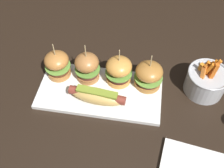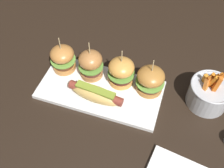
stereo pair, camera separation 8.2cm
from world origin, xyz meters
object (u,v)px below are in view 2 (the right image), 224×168
object	(u,v)px
platter_main	(101,90)
slider_center_left	(91,64)
slider_center_right	(121,71)
slider_far_left	(63,58)
hot_dog	(97,94)
slider_far_right	(150,80)
fries_bucket	(209,93)

from	to	relation	value
platter_main	slider_center_left	distance (m)	0.09
platter_main	slider_center_right	distance (m)	0.09
platter_main	slider_far_left	xyz separation A→B (m)	(-0.15, 0.05, 0.05)
hot_dog	slider_far_left	xyz separation A→B (m)	(-0.15, 0.09, 0.02)
slider_far_right	platter_main	bearing A→B (deg)	-161.54
slider_center_left	fries_bucket	world-z (taller)	slider_center_left
slider_center_right	fries_bucket	bearing A→B (deg)	3.08
hot_dog	slider_far_right	xyz separation A→B (m)	(0.15, 0.09, 0.02)
platter_main	slider_far_left	distance (m)	0.17
slider_far_left	slider_center_left	size ratio (longest dim) A/B	0.95
slider_far_right	fries_bucket	size ratio (longest dim) A/B	0.96
slider_far_left	fries_bucket	distance (m)	0.49
slider_far_left	hot_dog	bearing A→B (deg)	-29.82
slider_far_right	fries_bucket	world-z (taller)	slider_far_right
slider_far_left	slider_center_right	xyz separation A→B (m)	(0.20, 0.01, 0.00)
platter_main	slider_far_right	world-z (taller)	slider_far_right
hot_dog	slider_center_left	xyz separation A→B (m)	(-0.05, 0.09, 0.03)
slider_far_left	slider_center_left	distance (m)	0.10
slider_center_left	fries_bucket	distance (m)	0.39
hot_dog	fries_bucket	xyz separation A→B (m)	(0.33, 0.11, 0.01)
slider_far_left	slider_center_right	world-z (taller)	slider_center_right
platter_main	fries_bucket	size ratio (longest dim) A/B	2.88
slider_far_left	fries_bucket	size ratio (longest dim) A/B	0.99
slider_far_left	slider_center_right	size ratio (longest dim) A/B	0.98
hot_dog	slider_center_left	size ratio (longest dim) A/B	1.25
slider_far_right	slider_center_left	bearing A→B (deg)	-179.57
platter_main	slider_far_left	world-z (taller)	slider_far_left
slider_center_left	fries_bucket	xyz separation A→B (m)	(0.38, 0.02, -0.02)
platter_main	slider_center_right	size ratio (longest dim) A/B	2.87
slider_center_left	fries_bucket	bearing A→B (deg)	2.76
slider_center_right	slider_center_left	bearing A→B (deg)	-178.10
hot_dog	slider_center_right	bearing A→B (deg)	61.66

